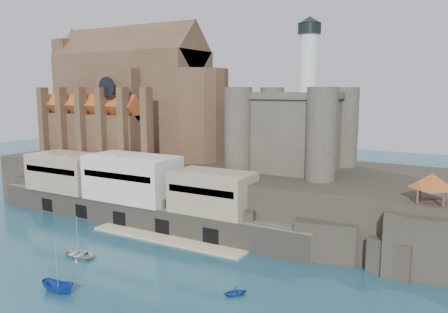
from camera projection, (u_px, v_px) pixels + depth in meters
ground at (76, 276)px, 60.32m from camera, size 300.00×300.00×0.00m
promontory at (218, 186)px, 93.57m from camera, size 100.00×36.00×10.00m
quay at (131, 191)px, 84.19m from camera, size 70.00×12.00×13.05m
church at (137, 104)px, 104.65m from camera, size 47.00×25.93×30.51m
castle_keep at (294, 127)px, 85.10m from camera, size 21.20×21.20×29.30m
rock_outcrop at (427, 244)px, 61.63m from camera, size 14.50×10.50×8.70m
pavilion at (432, 183)px, 60.43m from camera, size 6.40×6.40×5.40m
boat_2 at (58, 292)px, 55.66m from camera, size 2.06×2.01×4.98m
boat_6 at (78, 256)px, 67.62m from camera, size 1.44×4.42×6.13m
boat_7 at (235, 295)px, 54.76m from camera, size 3.03×2.98×3.06m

